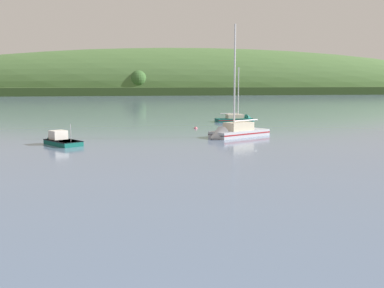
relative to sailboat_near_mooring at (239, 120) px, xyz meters
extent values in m
cube|color=#314A21|center=(2.24, 159.05, 1.60)|extent=(420.72, 44.87, 3.64)
ellipsoid|color=#476B38|center=(23.05, 174.25, -0.22)|extent=(336.68, 56.70, 47.11)
sphere|color=#38602D|center=(-7.77, 151.76, 6.68)|extent=(9.31, 9.31, 9.31)
cube|color=#0F564C|center=(-0.87, -0.08, -0.14)|extent=(5.96, 2.75, 0.92)
cone|color=#0F564C|center=(2.01, 0.17, -0.14)|extent=(1.63, 2.29, 2.17)
cube|color=maroon|center=(-0.87, -0.08, 0.07)|extent=(5.96, 2.77, 0.11)
cube|color=#BCB299|center=(-0.73, -0.06, 0.64)|extent=(2.73, 1.76, 0.64)
cylinder|color=silver|center=(-0.15, -0.01, 4.40)|extent=(0.16, 0.16, 8.16)
cylinder|color=silver|center=(-1.67, -0.14, 1.11)|extent=(3.04, 0.39, 0.13)
cube|color=#ADB2BC|center=(-5.45, -20.61, -0.09)|extent=(7.87, 6.10, 1.26)
cone|color=#ADB2BC|center=(-8.72, -22.50, -0.09)|extent=(2.92, 3.18, 2.59)
cube|color=maroon|center=(-5.45, -20.61, 0.20)|extent=(7.88, 6.13, 0.15)
cube|color=#BCB299|center=(-5.62, -20.71, 1.01)|extent=(3.85, 3.28, 0.95)
cylinder|color=silver|center=(-6.27, -21.08, 6.63)|extent=(0.19, 0.19, 12.17)
cylinder|color=silver|center=(-4.56, -20.09, 1.64)|extent=(3.50, 2.11, 0.15)
cube|color=#0F564C|center=(-25.25, -24.93, -0.14)|extent=(4.24, 4.91, 0.85)
cone|color=#0F564C|center=(-26.50, -23.06, -0.14)|extent=(1.96, 1.63, 1.89)
cube|color=black|center=(-25.25, -24.93, 0.25)|extent=(4.27, 4.93, 0.08)
cube|color=silver|center=(-25.80, -24.10, 0.75)|extent=(2.03, 2.00, 0.91)
cube|color=#192833|center=(-26.16, -23.56, 0.88)|extent=(1.15, 0.78, 0.51)
cylinder|color=#B2B2B7|center=(-24.36, -26.27, 1.17)|extent=(0.06, 0.06, 1.75)
sphere|color=#E06675|center=(-8.90, -10.24, -0.22)|extent=(0.47, 0.47, 0.47)
cylinder|color=black|center=(-8.90, -10.24, 0.05)|extent=(0.04, 0.04, 0.08)
camera|label=1|loc=(-20.24, -74.87, 6.28)|focal=44.71mm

